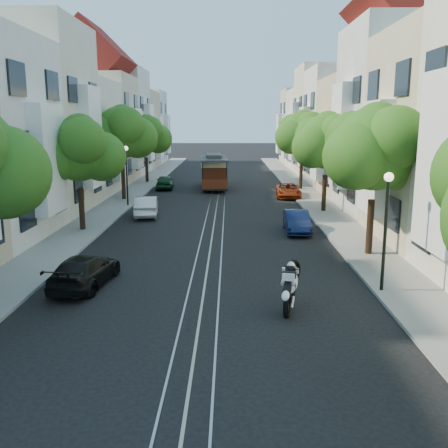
{
  "coord_description": "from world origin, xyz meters",
  "views": [
    {
      "loc": [
        0.91,
        -12.86,
        5.97
      ],
      "look_at": [
        0.69,
        7.63,
        1.74
      ],
      "focal_mm": 40.0,
      "sensor_mm": 36.0,
      "label": 1
    }
  ],
  "objects_px": {
    "tree_w_b": "(79,151)",
    "cable_car": "(214,170)",
    "tree_e_c": "(327,143)",
    "parked_car_e_mid": "(297,222)",
    "parked_car_e_far": "(288,190)",
    "lamp_east": "(386,214)",
    "parked_car_w_mid": "(146,206)",
    "tree_e_b": "(376,150)",
    "parked_car_w_near": "(85,271)",
    "tree_e_d": "(303,134)",
    "tree_w_d": "(146,136)",
    "lamp_west": "(126,167)",
    "tree_w_c": "(122,133)",
    "sportbike_rider": "(290,283)",
    "parked_car_w_far": "(165,182)"
  },
  "relations": [
    {
      "from": "cable_car",
      "to": "parked_car_e_mid",
      "type": "bearing_deg",
      "value": -77.57
    },
    {
      "from": "tree_w_b",
      "to": "parked_car_e_far",
      "type": "distance_m",
      "value": 18.3
    },
    {
      "from": "tree_w_c",
      "to": "lamp_east",
      "type": "bearing_deg",
      "value": -57.35
    },
    {
      "from": "lamp_west",
      "to": "parked_car_e_mid",
      "type": "relative_size",
      "value": 1.15
    },
    {
      "from": "lamp_west",
      "to": "sportbike_rider",
      "type": "bearing_deg",
      "value": -64.93
    },
    {
      "from": "tree_w_d",
      "to": "lamp_east",
      "type": "relative_size",
      "value": 1.57
    },
    {
      "from": "sportbike_rider",
      "to": "parked_car_w_mid",
      "type": "height_order",
      "value": "sportbike_rider"
    },
    {
      "from": "tree_e_b",
      "to": "parked_car_e_far",
      "type": "bearing_deg",
      "value": 95.4
    },
    {
      "from": "tree_w_b",
      "to": "sportbike_rider",
      "type": "distance_m",
      "value": 15.68
    },
    {
      "from": "cable_car",
      "to": "parked_car_w_near",
      "type": "bearing_deg",
      "value": -101.38
    },
    {
      "from": "parked_car_w_near",
      "to": "parked_car_e_mid",
      "type": "bearing_deg",
      "value": -128.1
    },
    {
      "from": "tree_e_c",
      "to": "lamp_west",
      "type": "bearing_deg",
      "value": 171.51
    },
    {
      "from": "tree_e_b",
      "to": "parked_car_w_mid",
      "type": "height_order",
      "value": "tree_e_b"
    },
    {
      "from": "tree_w_d",
      "to": "parked_car_e_mid",
      "type": "relative_size",
      "value": 1.8
    },
    {
      "from": "tree_e_c",
      "to": "parked_car_w_near",
      "type": "height_order",
      "value": "tree_e_c"
    },
    {
      "from": "parked_car_e_far",
      "to": "lamp_east",
      "type": "bearing_deg",
      "value": -85.03
    },
    {
      "from": "lamp_west",
      "to": "parked_car_e_mid",
      "type": "xyz_separation_m",
      "value": [
        10.9,
        -8.14,
        -2.25
      ]
    },
    {
      "from": "tree_w_d",
      "to": "parked_car_e_far",
      "type": "height_order",
      "value": "tree_w_d"
    },
    {
      "from": "tree_e_c",
      "to": "tree_w_d",
      "type": "height_order",
      "value": "same"
    },
    {
      "from": "parked_car_e_mid",
      "to": "sportbike_rider",
      "type": "bearing_deg",
      "value": -97.39
    },
    {
      "from": "parked_car_e_mid",
      "to": "lamp_west",
      "type": "bearing_deg",
      "value": 144.55
    },
    {
      "from": "tree_e_d",
      "to": "parked_car_w_near",
      "type": "relative_size",
      "value": 1.7
    },
    {
      "from": "lamp_east",
      "to": "cable_car",
      "type": "distance_m",
      "value": 28.85
    },
    {
      "from": "lamp_west",
      "to": "parked_car_w_mid",
      "type": "height_order",
      "value": "lamp_west"
    },
    {
      "from": "tree_e_c",
      "to": "sportbike_rider",
      "type": "bearing_deg",
      "value": -104.09
    },
    {
      "from": "lamp_east",
      "to": "parked_car_w_mid",
      "type": "distance_m",
      "value": 18.15
    },
    {
      "from": "parked_car_w_mid",
      "to": "tree_e_b",
      "type": "bearing_deg",
      "value": 133.99
    },
    {
      "from": "parked_car_e_far",
      "to": "lamp_west",
      "type": "bearing_deg",
      "value": -155.95
    },
    {
      "from": "cable_car",
      "to": "parked_car_w_mid",
      "type": "xyz_separation_m",
      "value": [
        -3.9,
        -13.53,
        -1.03
      ]
    },
    {
      "from": "lamp_east",
      "to": "lamp_west",
      "type": "relative_size",
      "value": 1.0
    },
    {
      "from": "parked_car_w_near",
      "to": "tree_e_d",
      "type": "bearing_deg",
      "value": -107.64
    },
    {
      "from": "sportbike_rider",
      "to": "parked_car_w_far",
      "type": "xyz_separation_m",
      "value": [
        -7.73,
        29.06,
        -0.24
      ]
    },
    {
      "from": "tree_e_d",
      "to": "lamp_east",
      "type": "bearing_deg",
      "value": -92.04
    },
    {
      "from": "sportbike_rider",
      "to": "cable_car",
      "type": "xyz_separation_m",
      "value": [
        -3.36,
        29.59,
        0.81
      ]
    },
    {
      "from": "tree_e_c",
      "to": "tree_e_b",
      "type": "bearing_deg",
      "value": -90.0
    },
    {
      "from": "tree_e_c",
      "to": "lamp_west",
      "type": "height_order",
      "value": "tree_e_c"
    },
    {
      "from": "cable_car",
      "to": "tree_w_c",
      "type": "bearing_deg",
      "value": -136.58
    },
    {
      "from": "tree_e_b",
      "to": "tree_e_c",
      "type": "relative_size",
      "value": 1.03
    },
    {
      "from": "tree_e_d",
      "to": "sportbike_rider",
      "type": "height_order",
      "value": "tree_e_d"
    },
    {
      "from": "tree_w_c",
      "to": "tree_e_d",
      "type": "bearing_deg",
      "value": 22.62
    },
    {
      "from": "tree_e_c",
      "to": "parked_car_e_mid",
      "type": "height_order",
      "value": "tree_e_c"
    },
    {
      "from": "tree_w_b",
      "to": "parked_car_w_near",
      "type": "relative_size",
      "value": 1.56
    },
    {
      "from": "tree_w_b",
      "to": "parked_car_e_far",
      "type": "height_order",
      "value": "tree_w_b"
    },
    {
      "from": "tree_e_b",
      "to": "cable_car",
      "type": "bearing_deg",
      "value": 108.61
    },
    {
      "from": "tree_w_b",
      "to": "cable_car",
      "type": "height_order",
      "value": "tree_w_b"
    },
    {
      "from": "tree_e_d",
      "to": "lamp_east",
      "type": "relative_size",
      "value": 1.65
    },
    {
      "from": "tree_e_b",
      "to": "parked_car_w_far",
      "type": "relative_size",
      "value": 1.82
    },
    {
      "from": "tree_e_b",
      "to": "lamp_west",
      "type": "bearing_deg",
      "value": 136.15
    },
    {
      "from": "cable_car",
      "to": "parked_car_w_near",
      "type": "relative_size",
      "value": 1.86
    },
    {
      "from": "lamp_east",
      "to": "parked_car_w_far",
      "type": "bearing_deg",
      "value": 112.13
    }
  ]
}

